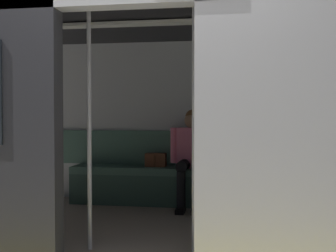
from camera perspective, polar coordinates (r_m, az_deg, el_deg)
train_car at (r=4.26m, az=-2.29°, el=6.15°), size 6.40×2.83×2.22m
bench_seat at (r=5.35m, az=0.71°, el=-6.80°), size 2.63×0.44×0.48m
person_seated at (r=5.23m, az=3.24°, el=-3.38°), size 0.55×0.67×1.21m
handbag at (r=5.42m, az=-1.66°, el=-4.59°), size 0.26×0.15×0.17m
book at (r=5.32m, az=7.44°, el=-5.49°), size 0.21×0.25×0.03m
grab_pole_door at (r=3.61m, az=-10.55°, el=-0.11°), size 0.04×0.04×2.08m
grab_pole_far at (r=3.45m, az=3.53°, el=-0.16°), size 0.04×0.04×2.08m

